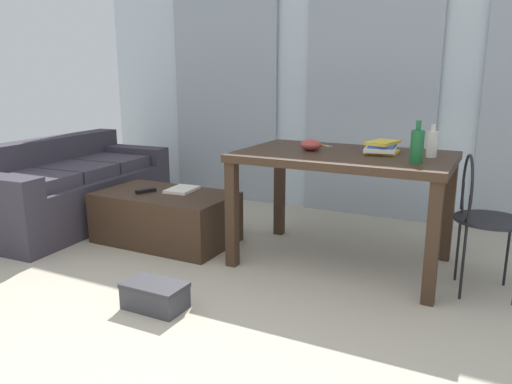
{
  "coord_description": "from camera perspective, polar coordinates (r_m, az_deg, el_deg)",
  "views": [
    {
      "loc": [
        1.1,
        -1.23,
        1.25
      ],
      "look_at": [
        -0.49,
        1.88,
        0.42
      ],
      "focal_mm": 34.65,
      "sensor_mm": 36.0,
      "label": 1
    }
  ],
  "objects": [
    {
      "name": "shoebox",
      "position": [
        2.81,
        -11.58,
        -11.63
      ],
      "size": [
        0.34,
        0.2,
        0.15
      ],
      "color": "#38383D",
      "rests_on": "ground"
    },
    {
      "name": "couch",
      "position": [
        4.53,
        -20.68,
        0.31
      ],
      "size": [
        0.92,
        1.78,
        0.71
      ],
      "color": "#38333D",
      "rests_on": "ground"
    },
    {
      "name": "magazine",
      "position": [
        3.82,
        -8.54,
        0.29
      ],
      "size": [
        0.21,
        0.28,
        0.02
      ],
      "primitive_type": "cube",
      "rotation": [
        0.0,
        0.0,
        0.1
      ],
      "color": "silver",
      "rests_on": "coffee_table"
    },
    {
      "name": "coffee_table",
      "position": [
        3.82,
        -10.36,
        -2.89
      ],
      "size": [
        1.02,
        0.6,
        0.38
      ],
      "color": "#382619",
      "rests_on": "ground"
    },
    {
      "name": "bowl",
      "position": [
        3.33,
        6.36,
        5.43
      ],
      "size": [
        0.14,
        0.14,
        0.08
      ],
      "primitive_type": "ellipsoid",
      "color": "#9E3833",
      "rests_on": "craft_table"
    },
    {
      "name": "ground_plane",
      "position": [
        2.94,
        2.42,
        -11.8
      ],
      "size": [
        7.61,
        7.61,
        0.0
      ],
      "primitive_type": "plane",
      "color": "#B2A893"
    },
    {
      "name": "wall_back",
      "position": [
        4.54,
        13.43,
        14.03
      ],
      "size": [
        5.71,
        0.1,
        2.65
      ],
      "primitive_type": "cube",
      "color": "silver",
      "rests_on": "ground"
    },
    {
      "name": "bottle_far",
      "position": [
        2.97,
        18.1,
        5.09
      ],
      "size": [
        0.08,
        0.08,
        0.24
      ],
      "color": "#195B2D",
      "rests_on": "craft_table"
    },
    {
      "name": "book_stack",
      "position": [
        3.29,
        14.31,
        5.01
      ],
      "size": [
        0.23,
        0.3,
        0.08
      ],
      "color": "gold",
      "rests_on": "craft_table"
    },
    {
      "name": "bottle_near",
      "position": [
        3.22,
        19.67,
        5.3
      ],
      "size": [
        0.06,
        0.06,
        0.2
      ],
      "color": "beige",
      "rests_on": "craft_table"
    },
    {
      "name": "curtains",
      "position": [
        4.46,
        13.04,
        11.93
      ],
      "size": [
        4.06,
        0.03,
        2.32
      ],
      "color": "#99A3AD",
      "rests_on": "ground"
    },
    {
      "name": "craft_table",
      "position": [
        3.28,
        10.11,
        2.78
      ],
      "size": [
        1.36,
        0.86,
        0.75
      ],
      "color": "#382619",
      "rests_on": "ground"
    },
    {
      "name": "scissors",
      "position": [
        3.57,
        7.92,
        5.36
      ],
      "size": [
        0.11,
        0.1,
        0.0
      ],
      "color": "#9EA0A5",
      "rests_on": "craft_table"
    },
    {
      "name": "tv_remote_primary",
      "position": [
        3.82,
        -12.6,
        0.13
      ],
      "size": [
        0.1,
        0.16,
        0.03
      ],
      "primitive_type": "cube",
      "rotation": [
        0.0,
        0.0,
        -0.42
      ],
      "color": "black",
      "rests_on": "coffee_table"
    },
    {
      "name": "wire_chair",
      "position": [
        3.09,
        24.33,
        -1.72
      ],
      "size": [
        0.4,
        0.42,
        0.82
      ],
      "color": "black",
      "rests_on": "ground"
    }
  ]
}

